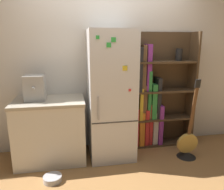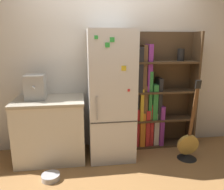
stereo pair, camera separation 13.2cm
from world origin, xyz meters
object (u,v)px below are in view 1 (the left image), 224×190
object	(u,v)px
bookshelf	(153,98)
guitar	(187,146)
espresso_machine	(35,88)
pet_bowl	(53,178)
refrigerator	(111,95)

from	to	relation	value
bookshelf	guitar	xyz separation A→B (m)	(0.34, -0.51, -0.59)
espresso_machine	pet_bowl	world-z (taller)	espresso_machine
bookshelf	pet_bowl	xyz separation A→B (m)	(-1.50, -0.74, -0.72)
espresso_machine	guitar	bearing A→B (deg)	-9.15
guitar	pet_bowl	bearing A→B (deg)	-172.86
refrigerator	guitar	xyz separation A→B (m)	(1.05, -0.30, -0.71)
bookshelf	espresso_machine	size ratio (longest dim) A/B	5.33
espresso_machine	pet_bowl	xyz separation A→B (m)	(0.20, -0.56, -0.99)
refrigerator	bookshelf	distance (m)	0.75
refrigerator	pet_bowl	distance (m)	1.28
espresso_machine	guitar	distance (m)	2.25
bookshelf	espresso_machine	world-z (taller)	bookshelf
refrigerator	guitar	distance (m)	1.30
refrigerator	espresso_machine	world-z (taller)	refrigerator
guitar	pet_bowl	size ratio (longest dim) A/B	5.22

